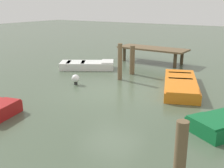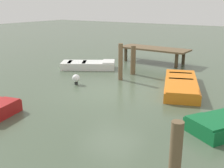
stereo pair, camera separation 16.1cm
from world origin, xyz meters
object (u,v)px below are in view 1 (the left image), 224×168
(rowboat_orange, at_px, (181,84))
(mooring_piling_mid_right, at_px, (180,160))
(marker_buoy, at_px, (76,79))
(mooring_piling_center, at_px, (132,60))
(mooring_piling_far_right, at_px, (120,62))
(rowboat_white, at_px, (88,65))
(dock_segment, at_px, (152,50))

(rowboat_orange, xyz_separation_m, mooring_piling_mid_right, (2.22, -6.85, 0.58))
(marker_buoy, bearing_deg, mooring_piling_center, 67.56)
(mooring_piling_far_right, relative_size, marker_buoy, 3.76)
(rowboat_white, distance_m, mooring_piling_mid_right, 11.30)
(rowboat_orange, bearing_deg, marker_buoy, -86.88)
(marker_buoy, bearing_deg, rowboat_white, 117.16)
(rowboat_white, height_order, mooring_piling_mid_right, mooring_piling_mid_right)
(dock_segment, height_order, rowboat_orange, dock_segment)
(rowboat_orange, distance_m, mooring_piling_mid_right, 7.23)
(mooring_piling_mid_right, bearing_deg, mooring_piling_center, 123.21)
(mooring_piling_far_right, distance_m, mooring_piling_center, 1.31)
(mooring_piling_center, bearing_deg, rowboat_white, -175.41)
(rowboat_white, bearing_deg, mooring_piling_mid_right, -75.27)
(marker_buoy, bearing_deg, mooring_piling_far_right, 54.70)
(dock_segment, relative_size, mooring_piling_center, 2.92)
(dock_segment, relative_size, marker_buoy, 9.31)
(dock_segment, relative_size, mooring_piling_mid_right, 2.81)
(dock_segment, xyz_separation_m, rowboat_orange, (3.40, -4.62, -0.61))
(mooring_piling_mid_right, distance_m, marker_buoy, 8.26)
(mooring_piling_mid_right, bearing_deg, marker_buoy, 143.11)
(mooring_piling_far_right, bearing_deg, rowboat_orange, 1.15)
(rowboat_white, relative_size, mooring_piling_center, 2.12)
(mooring_piling_center, bearing_deg, rowboat_orange, -21.96)
(marker_buoy, bearing_deg, rowboat_orange, 23.51)
(dock_segment, distance_m, marker_buoy, 6.61)
(rowboat_white, distance_m, mooring_piling_center, 2.86)
(rowboat_white, bearing_deg, mooring_piling_center, -26.49)
(mooring_piling_far_right, relative_size, mooring_piling_center, 1.18)
(mooring_piling_far_right, bearing_deg, rowboat_white, 158.96)
(mooring_piling_mid_right, bearing_deg, dock_segment, 116.13)
(mooring_piling_center, bearing_deg, dock_segment, 95.56)
(mooring_piling_center, bearing_deg, mooring_piling_mid_right, -56.79)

